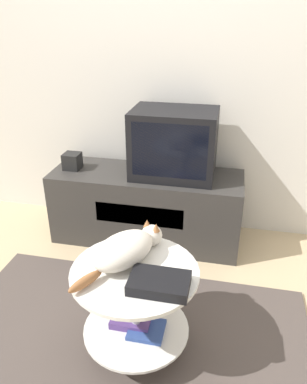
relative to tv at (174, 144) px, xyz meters
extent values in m
plane|color=tan|center=(-0.07, -1.07, -0.74)|extent=(12.00, 12.00, 0.00)
cube|color=silver|center=(-0.07, 0.29, 0.56)|extent=(8.00, 0.05, 2.60)
cube|color=#4C423D|center=(-0.07, -1.07, -0.73)|extent=(1.88, 1.24, 0.02)
cube|color=#33302D|center=(-0.19, -0.02, -0.48)|extent=(1.33, 0.45, 0.52)
cube|color=black|center=(-0.19, -0.25, -0.43)|extent=(0.60, 0.01, 0.14)
cube|color=black|center=(0.00, 0.00, 0.00)|extent=(0.55, 0.38, 0.45)
cube|color=black|center=(0.00, -0.18, 0.01)|extent=(0.48, 0.01, 0.35)
cube|color=black|center=(-0.72, -0.04, -0.17)|extent=(0.11, 0.11, 0.11)
cylinder|color=#B2B2B7|center=(0.00, -1.05, -0.72)|extent=(0.24, 0.24, 0.01)
cylinder|color=#B7B7BC|center=(0.00, -1.05, -0.49)|extent=(0.04, 0.04, 0.47)
cylinder|color=silver|center=(0.00, -1.05, -0.59)|extent=(0.51, 0.51, 0.01)
cylinder|color=silver|center=(0.00, -1.05, -0.25)|extent=(0.58, 0.58, 0.02)
cube|color=#51387A|center=(-0.03, -1.03, -0.56)|extent=(0.19, 0.13, 0.04)
cube|color=#2D478C|center=(0.06, -1.06, -0.57)|extent=(0.17, 0.15, 0.02)
cube|color=black|center=(0.13, -1.14, -0.21)|extent=(0.25, 0.17, 0.05)
ellipsoid|color=silver|center=(-0.06, -1.01, -0.17)|extent=(0.33, 0.38, 0.14)
sphere|color=silver|center=(0.03, -0.84, -0.19)|extent=(0.10, 0.10, 0.10)
cone|color=#996038|center=(0.01, -0.82, -0.13)|extent=(0.04, 0.04, 0.04)
cone|color=#996038|center=(0.06, -0.85, -0.13)|extent=(0.04, 0.04, 0.04)
ellipsoid|color=#996038|center=(-0.17, -1.20, -0.21)|extent=(0.12, 0.17, 0.05)
camera|label=1|loc=(0.37, -2.34, 0.81)|focal=35.00mm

